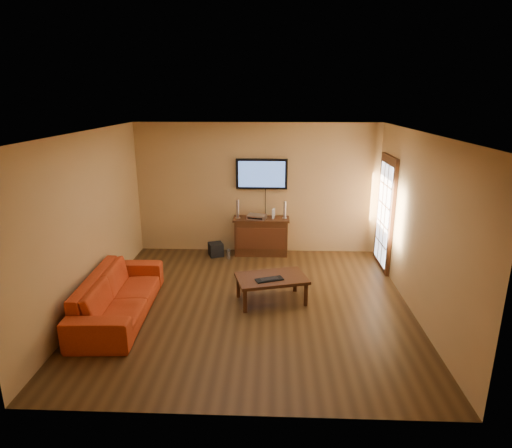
# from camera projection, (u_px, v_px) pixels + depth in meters

# --- Properties ---
(ground_plane) EXTENTS (5.00, 5.00, 0.00)m
(ground_plane) POSITION_uv_depth(u_px,v_px,m) (251.00, 304.00, 6.85)
(ground_plane) COLOR #36220F
(ground_plane) RESTS_ON ground
(room_walls) EXTENTS (5.00, 5.00, 5.00)m
(room_walls) POSITION_uv_depth(u_px,v_px,m) (253.00, 193.00, 6.96)
(room_walls) COLOR tan
(room_walls) RESTS_ON ground
(french_door) EXTENTS (0.07, 1.02, 2.22)m
(french_door) POSITION_uv_depth(u_px,v_px,m) (385.00, 214.00, 8.08)
(french_door) COLOR #33190B
(french_door) RESTS_ON ground
(media_console) EXTENTS (1.15, 0.44, 0.78)m
(media_console) POSITION_uv_depth(u_px,v_px,m) (261.00, 236.00, 8.91)
(media_console) COLOR #33190B
(media_console) RESTS_ON ground
(television) EXTENTS (1.05, 0.08, 0.62)m
(television) POSITION_uv_depth(u_px,v_px,m) (262.00, 174.00, 8.71)
(television) COLOR black
(television) RESTS_ON ground
(coffee_table) EXTENTS (1.24, 0.93, 0.42)m
(coffee_table) POSITION_uv_depth(u_px,v_px,m) (272.00, 280.00, 6.84)
(coffee_table) COLOR #33190B
(coffee_table) RESTS_ON ground
(sofa) EXTENTS (0.75, 2.26, 0.87)m
(sofa) POSITION_uv_depth(u_px,v_px,m) (118.00, 288.00, 6.40)
(sofa) COLOR #B23613
(sofa) RESTS_ON ground
(speaker_left) EXTENTS (0.11, 0.11, 0.38)m
(speaker_left) POSITION_uv_depth(u_px,v_px,m) (238.00, 210.00, 8.75)
(speaker_left) COLOR silver
(speaker_left) RESTS_ON media_console
(speaker_right) EXTENTS (0.10, 0.10, 0.35)m
(speaker_right) POSITION_uv_depth(u_px,v_px,m) (285.00, 211.00, 8.75)
(speaker_right) COLOR silver
(speaker_right) RESTS_ON media_console
(av_receiver) EXTENTS (0.42, 0.35, 0.08)m
(av_receiver) POSITION_uv_depth(u_px,v_px,m) (257.00, 217.00, 8.75)
(av_receiver) COLOR silver
(av_receiver) RESTS_ON media_console
(game_console) EXTENTS (0.07, 0.15, 0.20)m
(game_console) POSITION_uv_depth(u_px,v_px,m) (274.00, 214.00, 8.77)
(game_console) COLOR white
(game_console) RESTS_ON media_console
(subwoofer) EXTENTS (0.36, 0.36, 0.28)m
(subwoofer) POSITION_uv_depth(u_px,v_px,m) (216.00, 249.00, 8.88)
(subwoofer) COLOR black
(subwoofer) RESTS_ON ground
(bottle) EXTENTS (0.08, 0.08, 0.23)m
(bottle) POSITION_uv_depth(u_px,v_px,m) (228.00, 254.00, 8.70)
(bottle) COLOR white
(bottle) RESTS_ON ground
(keyboard) EXTENTS (0.47, 0.31, 0.03)m
(keyboard) POSITION_uv_depth(u_px,v_px,m) (269.00, 279.00, 6.71)
(keyboard) COLOR black
(keyboard) RESTS_ON coffee_table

